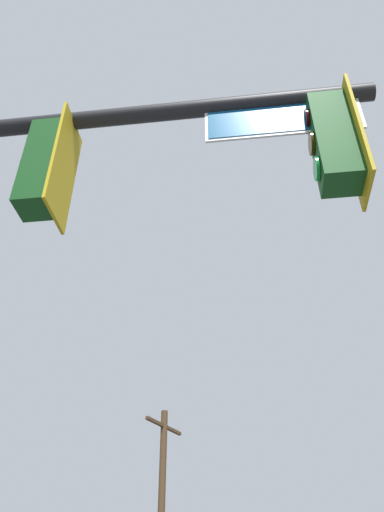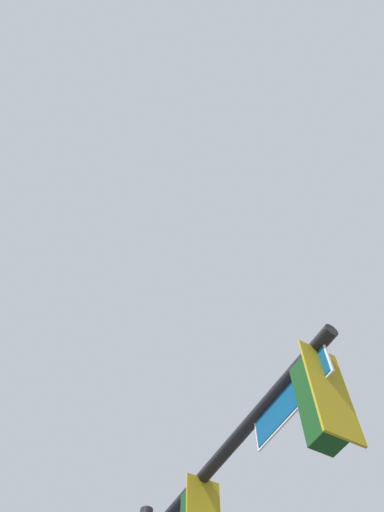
# 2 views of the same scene
# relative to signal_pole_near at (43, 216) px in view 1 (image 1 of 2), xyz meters

# --- Properties ---
(signal_pole_near) EXTENTS (5.04, 1.37, 6.55)m
(signal_pole_near) POSITION_rel_signal_pole_near_xyz_m (0.00, 0.00, 0.00)
(signal_pole_near) COLOR black
(signal_pole_near) RESTS_ON ground_plane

